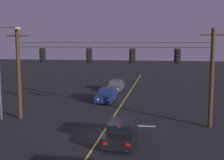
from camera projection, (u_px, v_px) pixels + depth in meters
ground_plane at (102, 135)px, 20.00m from camera, size 180.00×180.00×0.00m
lane_centre_stripe at (120, 106)px, 29.04m from camera, size 0.14×60.00×0.01m
stop_bar_paint at (133, 125)px, 22.26m from camera, size 3.40×0.36×0.01m
signal_span_assembly at (110, 75)px, 22.69m from camera, size 17.04×0.32×7.35m
traffic_light_leftmost at (42, 55)px, 23.40m from camera, size 0.48×0.41×1.22m
traffic_light_left_inner at (89, 55)px, 22.77m from camera, size 0.48×0.41×1.22m
traffic_light_centre at (132, 56)px, 22.21m from camera, size 0.48×0.41×1.22m
traffic_light_right_inner at (177, 56)px, 21.65m from camera, size 0.48×0.41×1.22m
car_waiting_near_lane at (121, 132)px, 18.45m from camera, size 1.80×4.33×1.39m
car_oncoming_lead at (107, 95)px, 31.70m from camera, size 1.80×4.42×1.39m
car_oncoming_trailing at (116, 86)px, 38.60m from camera, size 1.80×4.42×1.39m
street_lamp_corner at (2, 64)px, 23.44m from camera, size 2.11×0.30×7.63m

